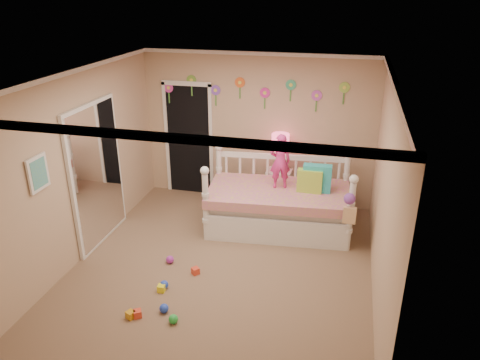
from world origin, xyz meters
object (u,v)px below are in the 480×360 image
(nightstand, at_px, (279,189))
(table_lamp, at_px, (280,147))
(child, at_px, (280,161))
(daybed, at_px, (279,193))

(nightstand, xyz_separation_m, table_lamp, (-0.00, 0.00, 0.77))
(child, xyz_separation_m, table_lamp, (-0.10, 0.64, 0.01))
(child, relative_size, table_lamp, 1.34)
(table_lamp, bearing_deg, nightstand, 0.00)
(daybed, distance_m, table_lamp, 0.89)
(daybed, bearing_deg, table_lamp, 93.72)
(nightstand, height_order, table_lamp, table_lamp)
(child, relative_size, nightstand, 1.27)
(daybed, relative_size, nightstand, 3.24)
(daybed, bearing_deg, child, 92.59)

